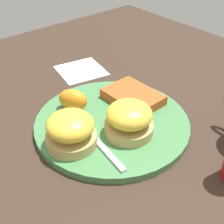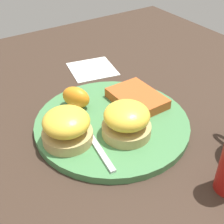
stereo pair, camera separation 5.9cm
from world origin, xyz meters
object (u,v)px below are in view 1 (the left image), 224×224
(hashbrown_patty, at_px, (133,97))
(sandwich_benedict_left, at_px, (71,130))
(fork, at_px, (88,131))
(orange_wedge, at_px, (73,100))
(sandwich_benedict_right, at_px, (131,118))

(hashbrown_patty, bearing_deg, sandwich_benedict_left, 99.73)
(fork, bearing_deg, orange_wedge, -15.52)
(orange_wedge, relative_size, fork, 0.29)
(sandwich_benedict_right, xyz_separation_m, fork, (0.05, 0.06, -0.03))
(sandwich_benedict_right, relative_size, hashbrown_patty, 0.78)
(sandwich_benedict_left, height_order, sandwich_benedict_right, same)
(sandwich_benedict_left, distance_m, fork, 0.05)
(sandwich_benedict_right, bearing_deg, sandwich_benedict_left, 67.65)
(sandwich_benedict_right, height_order, hashbrown_patty, sandwich_benedict_right)
(fork, bearing_deg, sandwich_benedict_left, 97.98)
(sandwich_benedict_left, xyz_separation_m, hashbrown_patty, (0.03, -0.17, -0.02))
(orange_wedge, bearing_deg, sandwich_benedict_left, 143.95)
(hashbrown_patty, bearing_deg, orange_wedge, 63.71)
(orange_wedge, height_order, fork, orange_wedge)
(sandwich_benedict_left, distance_m, hashbrown_patty, 0.18)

